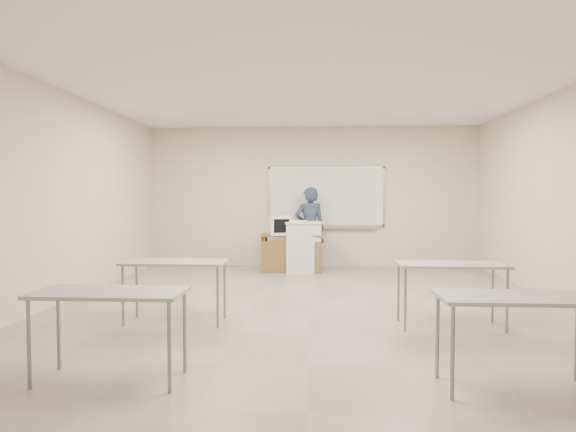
# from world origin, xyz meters

# --- Properties ---
(floor) EXTENTS (7.00, 8.00, 0.01)m
(floor) POSITION_xyz_m (0.00, 0.00, -0.01)
(floor) COLOR gray
(floor) RESTS_ON ground
(whiteboard) EXTENTS (2.48, 0.10, 1.31)m
(whiteboard) POSITION_xyz_m (0.30, 3.97, 1.48)
(whiteboard) COLOR white
(whiteboard) RESTS_ON floor
(student_desks) EXTENTS (4.40, 2.20, 0.73)m
(student_desks) POSITION_xyz_m (-0.00, -1.35, 0.67)
(student_desks) COLOR gray
(student_desks) RESTS_ON floor
(instructor_desk) EXTENTS (1.25, 0.62, 0.75)m
(instructor_desk) POSITION_xyz_m (-0.40, 3.19, 0.51)
(instructor_desk) COLOR brown
(instructor_desk) RESTS_ON floor
(podium) EXTENTS (0.72, 0.52, 1.01)m
(podium) POSITION_xyz_m (-0.18, 3.20, 0.51)
(podium) COLOR silver
(podium) RESTS_ON floor
(crt_monitor) EXTENTS (0.41, 0.46, 0.39)m
(crt_monitor) POSITION_xyz_m (-0.65, 3.18, 0.93)
(crt_monitor) COLOR beige
(crt_monitor) RESTS_ON instructor_desk
(laptop) EXTENTS (0.35, 0.33, 0.26)m
(laptop) POSITION_xyz_m (-0.37, 3.46, 0.81)
(laptop) COLOR black
(laptop) RESTS_ON instructor_desk
(mouse) EXTENTS (0.10, 0.08, 0.03)m
(mouse) POSITION_xyz_m (0.15, 3.35, 0.77)
(mouse) COLOR #909498
(mouse) RESTS_ON instructor_desk
(keyboard) EXTENTS (0.46, 0.19, 0.03)m
(keyboard) POSITION_xyz_m (-0.33, 3.08, 1.02)
(keyboard) COLOR beige
(keyboard) RESTS_ON podium
(presenter) EXTENTS (0.68, 0.50, 1.70)m
(presenter) POSITION_xyz_m (-0.05, 3.70, 0.85)
(presenter) COLOR black
(presenter) RESTS_ON floor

